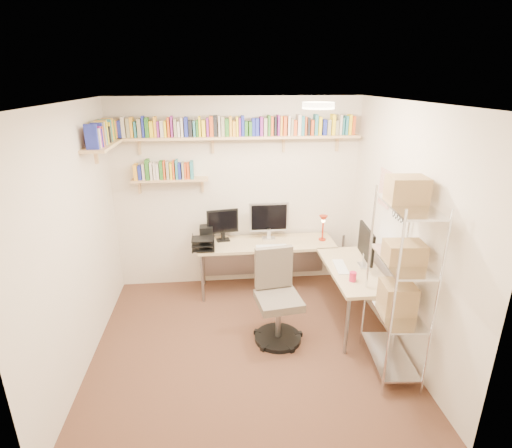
# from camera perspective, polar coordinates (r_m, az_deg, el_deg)

# --- Properties ---
(ground) EXTENTS (3.20, 3.20, 0.00)m
(ground) POSITION_cam_1_polar(r_m,az_deg,el_deg) (4.49, -1.27, -16.80)
(ground) COLOR #44281D
(ground) RESTS_ON ground
(room_shell) EXTENTS (3.24, 3.04, 2.52)m
(room_shell) POSITION_cam_1_polar(r_m,az_deg,el_deg) (3.78, -1.38, 2.38)
(room_shell) COLOR beige
(room_shell) RESTS_ON ground
(wall_shelves) EXTENTS (3.12, 1.09, 0.80)m
(wall_shelves) POSITION_cam_1_polar(r_m,az_deg,el_deg) (4.93, -7.60, 12.09)
(wall_shelves) COLOR #D6B778
(wall_shelves) RESTS_ON ground
(corner_desk) EXTENTS (2.11, 1.75, 1.19)m
(corner_desk) POSITION_cam_1_polar(r_m,az_deg,el_deg) (5.02, 3.25, -3.63)
(corner_desk) COLOR #CEBC86
(corner_desk) RESTS_ON ground
(office_chair) EXTENTS (0.54, 0.54, 1.01)m
(office_chair) POSITION_cam_1_polar(r_m,az_deg,el_deg) (4.38, 3.02, -11.19)
(office_chair) COLOR black
(office_chair) RESTS_ON ground
(wire_rack) EXTENTS (0.44, 0.80, 1.91)m
(wire_rack) POSITION_cam_1_polar(r_m,az_deg,el_deg) (3.84, 20.02, -5.06)
(wire_rack) COLOR silver
(wire_rack) RESTS_ON ground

